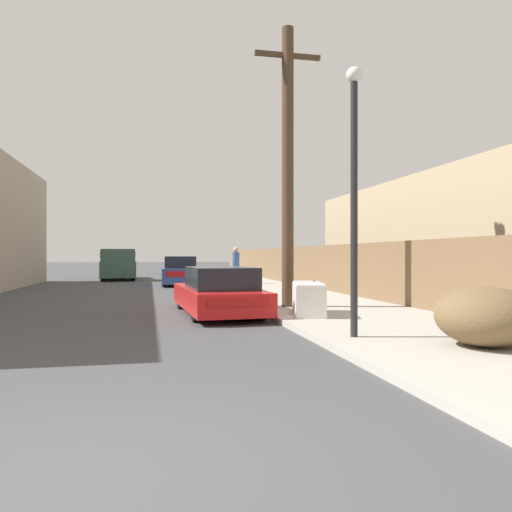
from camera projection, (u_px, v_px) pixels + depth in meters
ground_plane at (76, 484)px, 3.22m from camera, size 220.00×220.00×0.00m
sidewalk_curb at (239, 281)px, 27.31m from camera, size 4.20×63.00×0.12m
discarded_fridge at (308, 298)px, 11.52m from camera, size 1.05×1.84×0.76m
parked_sports_car_red at (218, 293)px, 12.52m from camera, size 1.97×4.74×1.19m
car_parked_mid at (180, 272)px, 24.64m from camera, size 1.86×4.14×1.44m
pickup_truck at (118, 265)px, 30.29m from camera, size 2.37×6.00×1.85m
utility_pole at (288, 163)px, 13.27m from camera, size 1.80×0.32×7.43m
street_lamp at (354, 180)px, 8.33m from camera, size 0.26×0.26×4.52m
brush_pile at (486, 316)px, 7.46m from camera, size 1.50×1.48×0.90m
wooden_fence at (291, 265)px, 24.31m from camera, size 0.08×37.45×1.76m
building_right_house at (456, 238)px, 20.17m from camera, size 6.00×14.14×4.37m
pedestrian at (236, 265)px, 24.02m from camera, size 0.34×0.34×1.77m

